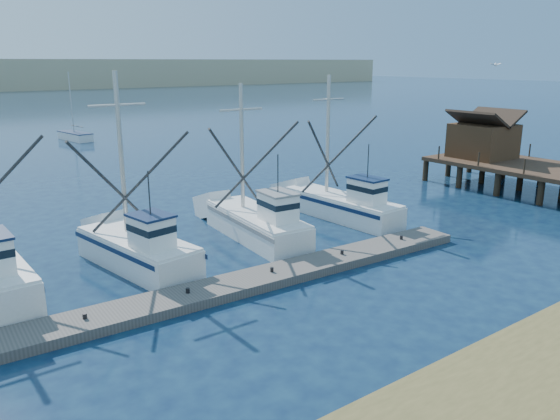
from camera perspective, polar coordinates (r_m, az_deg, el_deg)
The scene contains 6 objects.
ground at distance 22.64m, azimuth 14.26°, elevation -9.39°, with size 500.00×500.00×0.00m, color #0C1B37.
floating_dock at distance 22.27m, azimuth -9.58°, elevation -8.99°, with size 29.38×1.96×0.39m, color #57534E.
timber_pier at distance 43.79m, azimuth 24.20°, elevation 5.14°, with size 7.00×20.00×8.00m.
trawler_fleet at distance 26.08m, azimuth -15.19°, elevation -3.89°, with size 28.94×8.39×8.88m.
sailboat_near at distance 71.20m, azimuth -20.62°, elevation 7.23°, with size 2.71×5.96×8.10m.
flying_gull at distance 35.23m, azimuth 21.61°, elevation 13.95°, with size 0.99×0.18×0.18m.
Camera 1 is at (-16.18, -12.84, 9.27)m, focal length 35.00 mm.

